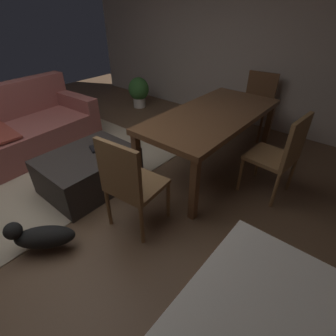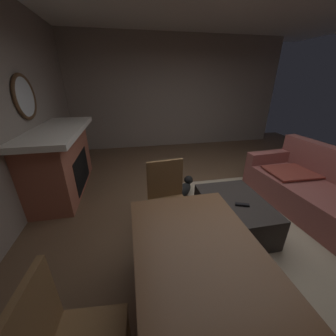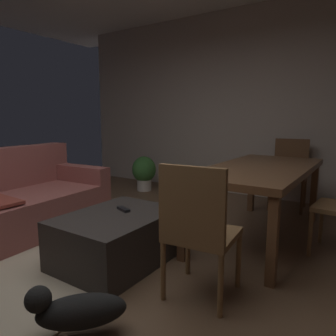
% 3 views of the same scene
% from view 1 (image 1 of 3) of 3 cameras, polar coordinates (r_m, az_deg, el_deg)
% --- Properties ---
extents(floor, '(8.04, 8.04, 0.00)m').
position_cam_1_polar(floor, '(3.01, -23.83, -6.84)').
color(floor, brown).
extents(wall_right_window_side, '(0.12, 6.02, 2.85)m').
position_cam_1_polar(wall_right_window_side, '(4.76, 12.87, 28.25)').
color(wall_right_window_side, '#B2A59B').
rests_on(wall_right_window_side, ground).
extents(area_rug, '(2.60, 2.00, 0.01)m').
position_cam_1_polar(area_rug, '(3.60, -22.80, 0.56)').
color(area_rug, tan).
rests_on(area_rug, ground).
extents(couch, '(2.02, 1.06, 0.89)m').
position_cam_1_polar(couch, '(4.03, -30.69, 6.89)').
color(couch, '#8C4C47').
rests_on(couch, ground).
extents(ottoman_coffee_table, '(0.98, 0.73, 0.42)m').
position_cam_1_polar(ottoman_coffee_table, '(2.99, -17.30, -0.55)').
color(ottoman_coffee_table, '#2D2826').
rests_on(ottoman_coffee_table, ground).
extents(tv_remote, '(0.11, 0.17, 0.02)m').
position_cam_1_polar(tv_remote, '(2.94, -16.50, 4.11)').
color(tv_remote, black).
rests_on(tv_remote, ottoman_coffee_table).
extents(dining_table, '(1.87, 0.87, 0.74)m').
position_cam_1_polar(dining_table, '(3.03, 9.97, 10.86)').
color(dining_table, brown).
rests_on(dining_table, ground).
extents(dining_chair_west, '(0.48, 0.48, 0.93)m').
position_cam_1_polar(dining_chair_west, '(2.19, -8.64, -3.02)').
color(dining_chair_west, brown).
rests_on(dining_chair_west, ground).
extents(dining_chair_east, '(0.48, 0.48, 0.93)m').
position_cam_1_polar(dining_chair_east, '(4.23, 19.37, 14.00)').
color(dining_chair_east, brown).
rests_on(dining_chair_east, ground).
extents(dining_chair_south, '(0.48, 0.48, 0.93)m').
position_cam_1_polar(dining_chair_south, '(2.82, 24.07, 3.19)').
color(dining_chair_south, brown).
rests_on(dining_chair_south, ground).
extents(potted_plant, '(0.40, 0.40, 0.58)m').
position_cam_1_polar(potted_plant, '(5.23, -6.58, 16.86)').
color(potted_plant, beige).
rests_on(potted_plant, ground).
extents(small_dog, '(0.49, 0.48, 0.27)m').
position_cam_1_polar(small_dog, '(2.45, -26.70, -13.56)').
color(small_dog, black).
rests_on(small_dog, ground).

